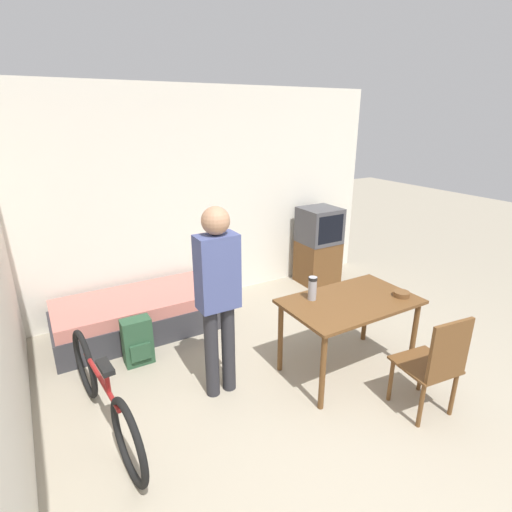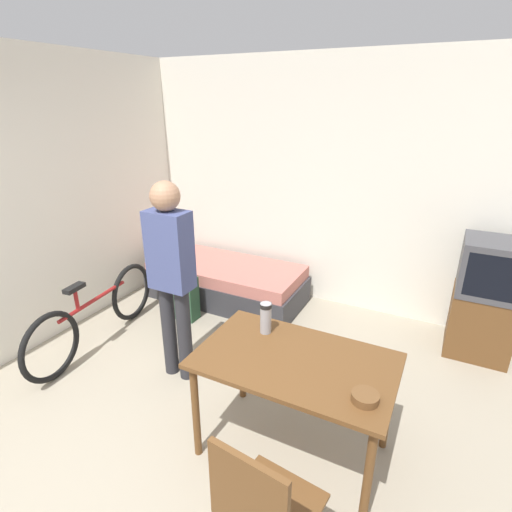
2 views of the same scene
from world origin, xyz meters
The scene contains 11 objects.
ground_plane centered at (0.00, 0.00, 0.00)m, with size 20.00×20.00×0.00m, color #9E937F.
wall_back centered at (0.00, 3.27, 1.35)m, with size 5.24×0.06×2.70m.
daybed centered at (-0.97, 2.74, 0.22)m, with size 1.82×0.83×0.44m.
tv centered at (1.69, 2.87, 0.56)m, with size 0.53×0.50×1.12m.
dining_table centered at (0.57, 1.02, 0.65)m, with size 1.23×0.75×0.75m.
wooden_chair centered at (0.73, 0.19, 0.51)m, with size 0.47×0.47×0.92m.
bicycle centered at (-1.60, 1.35, 0.32)m, with size 0.23×1.70×0.72m.
person_standing centered at (-0.62, 1.33, 0.99)m, with size 0.34×0.23×1.70m.
thermos_flask centered at (0.27, 1.21, 0.87)m, with size 0.08×0.08×0.22m.
mate_bowl centered at (1.04, 0.84, 0.77)m, with size 0.15×0.15×0.05m.
backpack centered at (-1.14, 2.13, 0.24)m, with size 0.28×0.19×0.49m.
Camera 1 is at (-1.85, -1.41, 2.36)m, focal length 28.00 mm.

